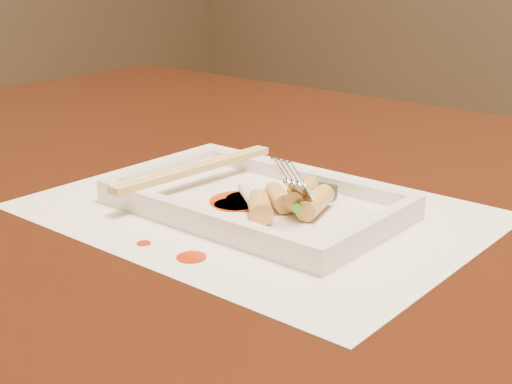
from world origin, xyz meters
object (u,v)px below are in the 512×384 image
Objects in this scene: plate_base at (256,206)px; chopstick_a at (192,168)px; fork at (333,132)px; table at (273,261)px; placemat at (256,211)px.

chopstick_a is (-0.08, 0.00, 0.02)m from plate_base.
chopstick_a is 0.16m from fork.
fork is (0.13, -0.08, 0.18)m from table.
fork is at bearing -32.61° from table.
table is 0.24m from fork.
placemat is at bearing -0.00° from chopstick_a.
plate_base is (0.06, -0.10, 0.11)m from table.
fork reaches higher than placemat.
plate_base is 1.33× the size of chopstick_a.
chopstick_a is at bearing -103.51° from table.
plate_base is 0.08m from chopstick_a.
fork is (0.07, 0.02, 0.08)m from placemat.
placemat is 0.00m from plate_base.
table is 10.00× the size of fork.
plate_base is (0.00, 0.00, 0.00)m from placemat.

